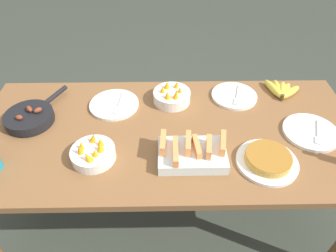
% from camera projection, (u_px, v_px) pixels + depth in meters
% --- Properties ---
extents(ground_plane, '(14.00, 14.00, 0.00)m').
position_uv_depth(ground_plane, '(168.00, 216.00, 1.96)').
color(ground_plane, '#383D33').
extents(dining_table, '(1.87, 0.83, 0.77)m').
position_uv_depth(dining_table, '(168.00, 145.00, 1.50)').
color(dining_table, brown).
rests_on(dining_table, ground_plane).
extents(banana_bunch, '(0.20, 0.19, 0.04)m').
position_uv_depth(banana_bunch, '(282.00, 90.00, 1.65)').
color(banana_bunch, gold).
rests_on(banana_bunch, dining_table).
extents(melon_tray, '(0.30, 0.19, 0.10)m').
position_uv_depth(melon_tray, '(192.00, 153.00, 1.28)').
color(melon_tray, silver).
rests_on(melon_tray, dining_table).
extents(skillet, '(0.25, 0.37, 0.08)m').
position_uv_depth(skillet, '(30.00, 117.00, 1.47)').
color(skillet, black).
rests_on(skillet, dining_table).
extents(frittata_plate_center, '(0.26, 0.26, 0.05)m').
position_uv_depth(frittata_plate_center, '(268.00, 160.00, 1.27)').
color(frittata_plate_center, silver).
rests_on(frittata_plate_center, dining_table).
extents(empty_plate_near_front, '(0.26, 0.26, 0.02)m').
position_uv_depth(empty_plate_near_front, '(114.00, 104.00, 1.57)').
color(empty_plate_near_front, silver).
rests_on(empty_plate_near_front, dining_table).
extents(empty_plate_far_left, '(0.25, 0.25, 0.02)m').
position_uv_depth(empty_plate_far_left, '(234.00, 96.00, 1.63)').
color(empty_plate_far_left, silver).
rests_on(empty_plate_far_left, dining_table).
extents(empty_plate_far_right, '(0.26, 0.26, 0.02)m').
position_uv_depth(empty_plate_far_right, '(311.00, 132.00, 1.42)').
color(empty_plate_far_right, silver).
rests_on(empty_plate_far_right, dining_table).
extents(fruit_bowl_mango, '(0.20, 0.20, 0.11)m').
position_uv_depth(fruit_bowl_mango, '(172.00, 96.00, 1.58)').
color(fruit_bowl_mango, silver).
rests_on(fruit_bowl_mango, dining_table).
extents(fruit_bowl_citrus, '(0.19, 0.19, 0.11)m').
position_uv_depth(fruit_bowl_citrus, '(93.00, 153.00, 1.28)').
color(fruit_bowl_citrus, silver).
rests_on(fruit_bowl_citrus, dining_table).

